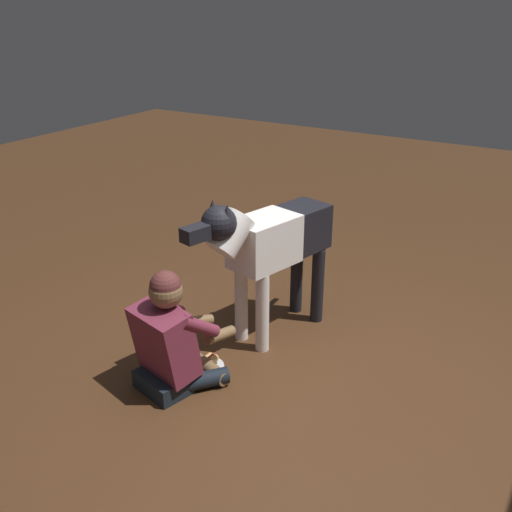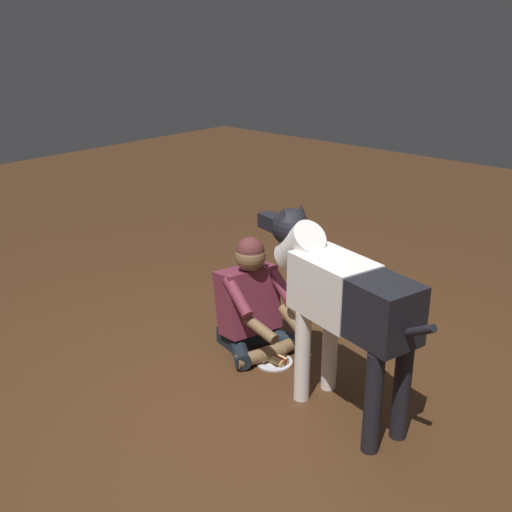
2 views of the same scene
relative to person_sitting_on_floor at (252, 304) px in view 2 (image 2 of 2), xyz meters
The scene contains 4 objects.
ground_plane 0.84m from the person_sitting_on_floor, 126.87° to the left, with size 14.83×14.83×0.00m, color #462A17.
person_sitting_on_floor is the anchor object (origin of this frame).
large_dog 0.97m from the person_sitting_on_floor, 165.85° to the left, with size 1.40×0.50×1.15m.
hot_dog_on_plate 0.41m from the person_sitting_on_floor, 165.85° to the left, with size 0.25×0.25×0.06m.
Camera 2 is at (-2.17, 2.30, 2.19)m, focal length 43.96 mm.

